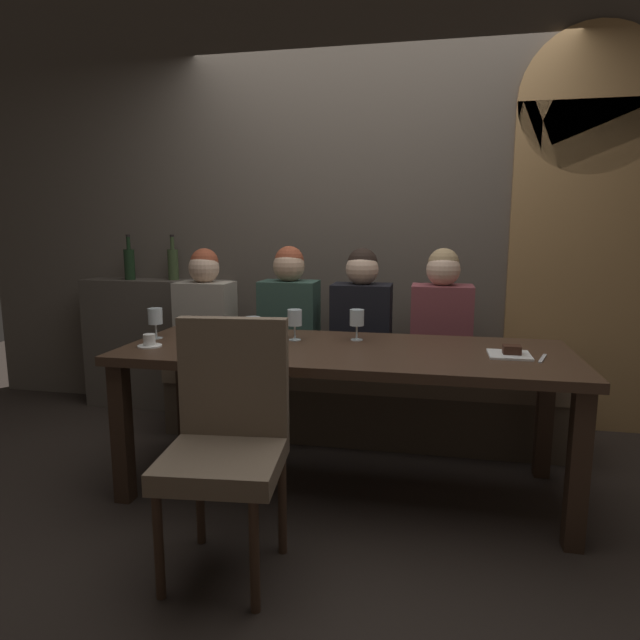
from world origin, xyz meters
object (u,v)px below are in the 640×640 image
(diner_near_end, at_px, (442,315))
(wine_glass_near_right, at_px, (295,319))
(diner_bearded, at_px, (289,310))
(espresso_cup, at_px, (149,342))
(wine_glass_near_left, at_px, (155,317))
(banquette_bench, at_px, (361,403))
(chair_near_side, at_px, (227,430))
(wine_glass_end_right, at_px, (357,319))
(wine_bottle_pale_label, at_px, (173,263))
(wine_bottle_dark_red, at_px, (129,263))
(dessert_plate, at_px, (510,353))
(dining_table, at_px, (344,365))
(diner_redhead, at_px, (206,309))
(diner_far_end, at_px, (362,313))
(wine_glass_far_right, at_px, (253,327))
(fork_on_table, at_px, (543,358))

(diner_near_end, distance_m, wine_glass_near_right, 0.96)
(diner_bearded, relative_size, espresso_cup, 6.36)
(diner_bearded, relative_size, wine_glass_near_left, 4.66)
(banquette_bench, height_order, wine_glass_near_right, wine_glass_near_right)
(chair_near_side, height_order, wine_glass_end_right, chair_near_side)
(wine_bottle_pale_label, bearing_deg, wine_bottle_dark_red, -171.75)
(wine_glass_end_right, bearing_deg, dessert_plate, -15.76)
(diner_bearded, distance_m, wine_bottle_pale_label, 1.05)
(dining_table, distance_m, diner_redhead, 1.27)
(diner_near_end, bearing_deg, banquette_bench, -179.41)
(diner_bearded, height_order, diner_far_end, diner_bearded)
(diner_redhead, relative_size, espresso_cup, 6.21)
(chair_near_side, xyz_separation_m, wine_bottle_dark_red, (-1.41, 1.73, 0.51))
(banquette_bench, bearing_deg, wine_bottle_pale_label, 165.85)
(wine_glass_near_left, bearing_deg, wine_glass_end_right, 9.09)
(diner_near_end, distance_m, wine_glass_far_right, 1.24)
(wine_bottle_pale_label, height_order, fork_on_table, wine_bottle_pale_label)
(wine_glass_near_left, bearing_deg, chair_near_side, -47.46)
(diner_far_end, distance_m, wine_glass_near_right, 0.62)
(dining_table, height_order, diner_bearded, diner_bearded)
(wine_bottle_dark_red, distance_m, wine_glass_far_right, 1.77)
(wine_glass_far_right, distance_m, wine_glass_end_right, 0.57)
(diner_redhead, height_order, wine_glass_end_right, diner_redhead)
(chair_near_side, xyz_separation_m, diner_near_end, (0.82, 1.43, 0.25))
(wine_bottle_pale_label, distance_m, wine_glass_near_right, 1.49)
(banquette_bench, distance_m, chair_near_side, 1.50)
(wine_glass_near_right, bearing_deg, chair_near_side, -93.73)
(diner_near_end, distance_m, fork_on_table, 0.88)
(chair_near_side, relative_size, diner_far_end, 1.29)
(diner_redhead, bearing_deg, wine_bottle_dark_red, 157.05)
(wine_bottle_dark_red, relative_size, wine_glass_near_right, 1.99)
(wine_glass_far_right, bearing_deg, diner_bearded, 92.82)
(dessert_plate, bearing_deg, chair_near_side, -147.85)
(diner_bearded, bearing_deg, espresso_cup, -119.07)
(dining_table, height_order, espresso_cup, espresso_cup)
(wine_bottle_pale_label, distance_m, espresso_cup, 1.35)
(chair_near_side, distance_m, dessert_plate, 1.34)
(wine_glass_near_right, bearing_deg, banquette_bench, 63.32)
(diner_far_end, relative_size, wine_bottle_pale_label, 2.32)
(diner_far_end, bearing_deg, wine_glass_near_left, -147.59)
(wine_bottle_pale_label, height_order, wine_glass_end_right, wine_bottle_pale_label)
(chair_near_side, distance_m, wine_glass_near_left, 1.06)
(espresso_cup, xyz_separation_m, fork_on_table, (1.88, 0.12, -0.02))
(diner_far_end, relative_size, espresso_cup, 6.31)
(fork_on_table, bearing_deg, diner_redhead, 176.26)
(wine_bottle_dark_red, relative_size, espresso_cup, 2.72)
(dessert_plate, bearing_deg, diner_bearded, 149.86)
(chair_near_side, distance_m, espresso_cup, 0.85)
(banquette_bench, relative_size, diner_bearded, 3.27)
(wine_bottle_pale_label, distance_m, wine_glass_far_right, 1.58)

